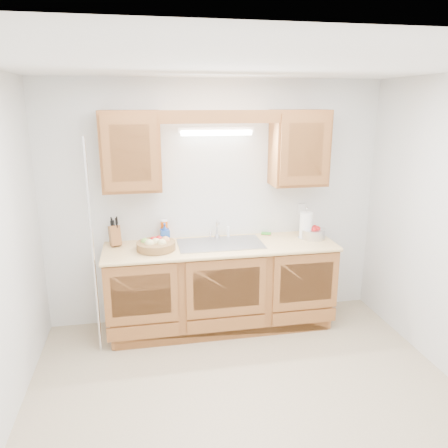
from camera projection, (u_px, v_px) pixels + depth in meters
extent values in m
plane|color=tan|center=(248.00, 398.00, 3.46)|extent=(3.50, 3.50, 0.00)
plane|color=white|center=(254.00, 64.00, 2.79)|extent=(3.50, 3.50, 0.00)
cube|color=silver|center=(215.00, 204.00, 4.55)|extent=(3.50, 0.02, 2.50)
cube|color=silver|center=(344.00, 370.00, 1.71)|extent=(3.50, 0.02, 2.50)
cube|color=brown|center=(221.00, 287.00, 4.48)|extent=(2.20, 0.60, 0.86)
cube|color=#E9BD7A|center=(221.00, 247.00, 4.35)|extent=(2.30, 0.63, 0.04)
cube|color=brown|center=(131.00, 151.00, 4.09)|extent=(0.55, 0.33, 0.75)
cube|color=brown|center=(299.00, 148.00, 4.39)|extent=(0.55, 0.33, 0.75)
cube|color=brown|center=(220.00, 117.00, 4.02)|extent=(2.20, 0.05, 0.12)
cylinder|color=white|center=(217.00, 133.00, 4.26)|extent=(0.70, 0.05, 0.05)
cube|color=white|center=(216.00, 130.00, 4.28)|extent=(0.76, 0.06, 0.05)
cube|color=#9E9EA3|center=(220.00, 244.00, 4.36)|extent=(0.84, 0.46, 0.01)
cube|color=#9E9EA3|center=(200.00, 253.00, 4.35)|extent=(0.39, 0.40, 0.16)
cube|color=#9E9EA3|center=(241.00, 250.00, 4.42)|extent=(0.39, 0.40, 0.16)
cylinder|color=silver|center=(217.00, 236.00, 4.55)|extent=(0.06, 0.06, 0.04)
cylinder|color=silver|center=(217.00, 229.00, 4.52)|extent=(0.02, 0.02, 0.16)
cylinder|color=silver|center=(218.00, 222.00, 4.45)|extent=(0.02, 0.12, 0.02)
cylinder|color=white|center=(228.00, 232.00, 4.56)|extent=(0.03, 0.03, 0.12)
cylinder|color=silver|center=(93.00, 251.00, 3.86)|extent=(0.03, 0.03, 2.00)
cube|color=white|center=(302.00, 209.00, 4.74)|extent=(0.08, 0.01, 0.12)
cylinder|color=olive|center=(156.00, 246.00, 4.18)|extent=(0.46, 0.46, 0.07)
sphere|color=#D8C67F|center=(149.00, 244.00, 4.13)|extent=(0.09, 0.09, 0.09)
sphere|color=#D8C67F|center=(162.00, 244.00, 4.14)|extent=(0.09, 0.09, 0.09)
sphere|color=tan|center=(165.00, 241.00, 4.23)|extent=(0.09, 0.09, 0.09)
sphere|color=#B31416|center=(154.00, 241.00, 4.23)|extent=(0.08, 0.08, 0.08)
sphere|color=#72A53F|center=(145.00, 242.00, 4.19)|extent=(0.08, 0.08, 0.08)
sphere|color=#D8C67F|center=(156.00, 243.00, 4.17)|extent=(0.09, 0.09, 0.09)
sphere|color=#B31416|center=(159.00, 240.00, 4.27)|extent=(0.08, 0.08, 0.08)
cube|color=brown|center=(115.00, 236.00, 4.30)|extent=(0.14, 0.18, 0.22)
cylinder|color=black|center=(111.00, 225.00, 4.25)|extent=(0.02, 0.04, 0.08)
cylinder|color=black|center=(114.00, 224.00, 4.25)|extent=(0.02, 0.04, 0.08)
cylinder|color=black|center=(117.00, 224.00, 4.26)|extent=(0.02, 0.04, 0.08)
cylinder|color=black|center=(112.00, 223.00, 4.28)|extent=(0.02, 0.04, 0.08)
cylinder|color=black|center=(116.00, 222.00, 4.29)|extent=(0.02, 0.04, 0.08)
cylinder|color=black|center=(111.00, 221.00, 4.30)|extent=(0.02, 0.04, 0.08)
cylinder|color=black|center=(117.00, 220.00, 4.31)|extent=(0.02, 0.04, 0.08)
cylinder|color=#D9520C|center=(164.00, 231.00, 4.46)|extent=(0.07, 0.07, 0.20)
cylinder|color=white|center=(164.00, 221.00, 4.43)|extent=(0.07, 0.07, 0.01)
imported|color=#2250AE|center=(165.00, 233.00, 4.39)|extent=(0.10, 0.10, 0.20)
cube|color=#CC333F|center=(266.00, 234.00, 4.68)|extent=(0.12, 0.10, 0.01)
cube|color=green|center=(266.00, 234.00, 4.68)|extent=(0.12, 0.10, 0.02)
cylinder|color=silver|center=(305.00, 238.00, 4.56)|extent=(0.16, 0.16, 0.01)
cylinder|color=silver|center=(306.00, 223.00, 4.51)|extent=(0.02, 0.02, 0.32)
cylinder|color=white|center=(306.00, 225.00, 4.52)|extent=(0.16, 0.16, 0.27)
sphere|color=silver|center=(307.00, 208.00, 4.47)|extent=(0.02, 0.02, 0.02)
cylinder|color=silver|center=(313.00, 233.00, 4.55)|extent=(0.29, 0.29, 0.10)
sphere|color=#B31416|center=(310.00, 229.00, 4.53)|extent=(0.07, 0.07, 0.07)
sphere|color=#B31416|center=(315.00, 228.00, 4.56)|extent=(0.07, 0.07, 0.07)
sphere|color=#B31416|center=(314.00, 230.00, 4.50)|extent=(0.07, 0.07, 0.07)
sphere|color=#B31416|center=(317.00, 229.00, 4.52)|extent=(0.07, 0.07, 0.07)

